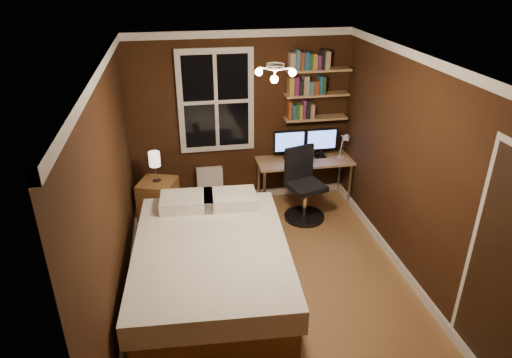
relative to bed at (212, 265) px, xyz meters
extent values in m
plane|color=brown|center=(0.65, 0.02, -0.33)|extent=(4.20, 4.20, 0.00)
cube|color=black|center=(0.65, 2.12, 0.92)|extent=(3.20, 0.04, 2.50)
cube|color=black|center=(-0.95, 0.02, 0.92)|extent=(0.04, 4.20, 2.50)
cube|color=black|center=(2.25, 0.02, 0.92)|extent=(0.04, 4.20, 2.50)
cube|color=white|center=(0.65, 0.02, 2.17)|extent=(3.20, 4.20, 0.02)
cube|color=silver|center=(0.30, 2.09, 1.22)|extent=(1.06, 0.06, 1.46)
cube|color=#9A724A|center=(1.73, 2.00, 0.92)|extent=(0.92, 0.22, 0.03)
cube|color=#9A724A|center=(1.73, 2.00, 1.27)|extent=(0.92, 0.22, 0.03)
cube|color=#9A724A|center=(1.73, 2.00, 1.62)|extent=(0.92, 0.22, 0.03)
cube|color=brown|center=(0.00, -0.03, -0.15)|extent=(1.66, 2.27, 0.35)
cube|color=white|center=(0.00, -0.03, 0.15)|extent=(1.75, 2.34, 0.26)
cube|color=white|center=(-0.21, 0.83, 0.36)|extent=(0.66, 0.47, 0.15)
cube|color=white|center=(0.31, 0.80, 0.36)|extent=(0.66, 0.47, 0.15)
cube|color=brown|center=(-0.59, 1.67, -0.03)|extent=(0.60, 0.60, 0.59)
cube|color=silver|center=(0.16, 2.02, -0.04)|extent=(0.38, 0.13, 0.57)
cube|color=#9A724A|center=(1.55, 1.84, 0.33)|extent=(1.41, 0.53, 0.04)
cylinder|color=beige|center=(0.91, 1.61, -0.01)|extent=(0.04, 0.04, 0.64)
cylinder|color=beige|center=(2.20, 1.61, -0.01)|extent=(0.04, 0.04, 0.64)
cylinder|color=beige|center=(0.91, 2.06, -0.01)|extent=(0.04, 0.04, 0.64)
cylinder|color=beige|center=(2.20, 2.06, -0.01)|extent=(0.04, 0.04, 0.64)
cylinder|color=black|center=(1.43, 1.32, -0.30)|extent=(0.57, 0.57, 0.05)
cylinder|color=silver|center=(1.43, 1.32, -0.07)|extent=(0.06, 0.06, 0.42)
cube|color=black|center=(1.43, 1.32, 0.18)|extent=(0.57, 0.57, 0.07)
cube|color=black|center=(1.37, 1.51, 0.46)|extent=(0.44, 0.17, 0.48)
camera|label=1|loc=(-0.25, -4.09, 3.02)|focal=32.00mm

